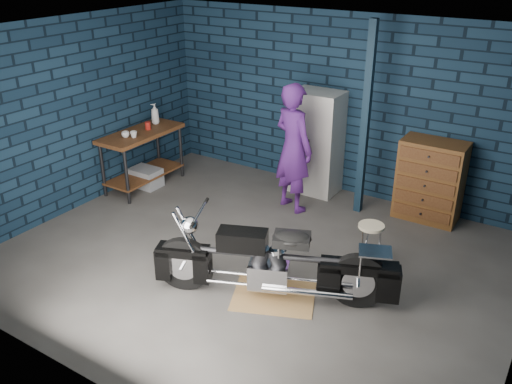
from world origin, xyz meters
TOP-DOWN VIEW (x-y plane):
  - ground at (0.00, 0.00)m, footprint 6.00×6.00m
  - room_walls at (0.00, 0.55)m, footprint 6.02×5.01m
  - support_post at (0.55, 1.95)m, footprint 0.10×0.10m
  - workbench at (-2.68, 0.94)m, footprint 0.60×1.40m
  - drip_mat at (0.60, -0.54)m, footprint 1.08×0.96m
  - motorcycle at (0.60, -0.54)m, footprint 2.32×1.43m
  - person at (-0.32, 1.52)m, footprint 0.79×0.65m
  - storage_bin at (-2.66, 0.94)m, footprint 0.48×0.34m
  - locker at (-0.32, 2.23)m, footprint 0.74×0.53m
  - tool_chest at (1.45, 2.23)m, footprint 0.86×0.48m
  - shop_stool at (1.23, 0.62)m, footprint 0.35×0.35m
  - cup_a at (-2.68, 0.62)m, footprint 0.12×0.12m
  - cup_b at (-2.57, 0.68)m, footprint 0.11×0.11m
  - mug_red at (-2.66, 1.09)m, footprint 0.09×0.09m
  - bottle at (-2.76, 1.38)m, footprint 0.17×0.17m

SIDE VIEW (x-z plane):
  - ground at x=0.00m, z-range 0.00..0.00m
  - drip_mat at x=0.60m, z-range 0.00..0.01m
  - storage_bin at x=-2.66m, z-range 0.00..0.30m
  - shop_stool at x=1.23m, z-range 0.00..0.56m
  - workbench at x=-2.68m, z-range 0.00..0.91m
  - motorcycle at x=0.60m, z-range 0.00..1.00m
  - tool_chest at x=1.45m, z-range 0.00..1.15m
  - locker at x=-0.32m, z-range 0.00..1.59m
  - person at x=-0.32m, z-range 0.00..1.86m
  - cup_a at x=-2.68m, z-range 0.91..1.00m
  - cup_b at x=-2.57m, z-range 0.91..1.01m
  - mug_red at x=-2.66m, z-range 0.91..1.03m
  - bottle at x=-2.76m, z-range 0.91..1.24m
  - support_post at x=0.55m, z-range 0.00..2.70m
  - room_walls at x=0.00m, z-range 0.55..3.26m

